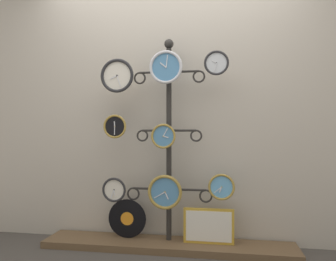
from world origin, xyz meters
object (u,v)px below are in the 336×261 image
Objects in this scene: clock_top_center at (166,67)px; clock_bottom_right at (221,187)px; picture_frame at (209,226)px; clock_bottom_left at (114,190)px; clock_middle_center at (163,136)px; vinyl_record at (127,219)px; clock_bottom_center at (165,192)px; clock_top_right at (216,63)px; clock_middle_left at (115,126)px; display_stand at (169,170)px; clock_top_left at (117,76)px.

clock_bottom_right is (0.47, 0.03, -1.03)m from clock_top_center.
clock_bottom_left is at bearing -177.12° from picture_frame.
clock_middle_center is 0.83m from vinyl_record.
clock_bottom_right is at bearing 3.88° from clock_bottom_center.
clock_middle_left is at bearing 179.76° from clock_top_right.
clock_bottom_center is at bearing -1.81° from clock_bottom_left.
vinyl_record is at bearing 177.27° from picture_frame.
clock_top_right is 0.49× the size of picture_frame.
clock_middle_center is at bearing -106.41° from display_stand.
clock_top_left is at bearing 178.33° from clock_middle_center.
clock_top_right is 0.71× the size of clock_bottom_center.
clock_bottom_right is (0.94, 0.02, 0.05)m from clock_bottom_left.
clock_top_center is 0.60m from clock_middle_center.
clock_top_right is 1.42m from clock_bottom_left.
clock_top_right reaches higher than clock_bottom_left.
clock_middle_left reaches higher than picture_frame.
clock_top_left is at bearing 178.85° from clock_top_center.
clock_middle_center is (-0.45, -0.02, -0.62)m from clock_top_right.
clock_bottom_right is at bearing 9.07° from clock_top_right.
clock_bottom_center is at bearing -3.71° from clock_middle_left.
clock_middle_center is (-0.02, -0.00, -0.60)m from clock_top_center.
clock_top_right is at bearing 0.64° from clock_top_left.
clock_top_center reaches higher than clock_middle_center.
clock_top_left reaches higher than picture_frame.
clock_top_center reaches higher than clock_top_left.
picture_frame is (0.35, -0.05, -0.47)m from display_stand.
clock_top_left is 0.70× the size of picture_frame.
clock_top_right is (0.87, 0.01, 0.09)m from clock_top_left.
clock_middle_center is 0.72× the size of clock_bottom_center.
display_stand is 6.19× the size of clock_bottom_center.
vinyl_record is (-0.84, 0.06, -0.32)m from clock_bottom_right.
clock_top_center is at bearing -12.78° from vinyl_record.
clock_top_center is 1.13m from clock_bottom_right.
clock_middle_left is 0.95× the size of clock_bottom_right.
clock_middle_left is at bearing -178.16° from picture_frame.
clock_bottom_left is (-0.03, -0.00, -1.01)m from clock_top_left.
clock_middle_left is 0.45m from clock_middle_center.
clock_top_right is 0.99× the size of clock_middle_left.
clock_bottom_left is at bearing 178.19° from clock_bottom_center.
clock_bottom_left is (-0.90, -0.01, -1.10)m from clock_top_right.
picture_frame is (0.38, 0.05, -0.77)m from clock_middle_center.
display_stand is 0.62m from clock_middle_left.
display_stand is 8.70× the size of clock_middle_left.
clock_bottom_center reaches higher than clock_bottom_left.
clock_top_center is at bearing -176.95° from clock_bottom_right.
clock_bottom_center is at bearing -2.14° from clock_top_left.
clock_top_right is 1.05m from clock_bottom_right.
clock_bottom_center is (-0.02, -0.11, -0.18)m from display_stand.
clock_middle_center is at bearing -177.21° from clock_top_right.
clock_top_center reaches higher than clock_middle_left.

